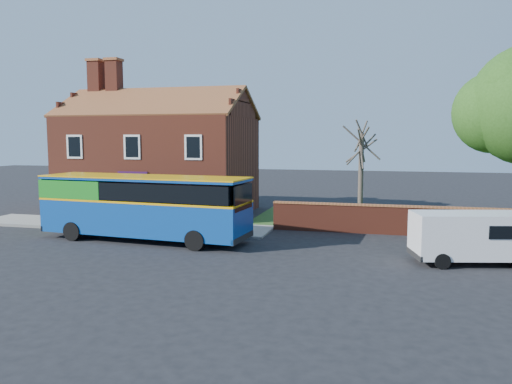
# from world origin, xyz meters

# --- Properties ---
(ground) EXTENTS (120.00, 120.00, 0.00)m
(ground) POSITION_xyz_m (0.00, 0.00, 0.00)
(ground) COLOR black
(ground) RESTS_ON ground
(pavement) EXTENTS (18.00, 3.50, 0.12)m
(pavement) POSITION_xyz_m (-7.00, 5.75, 0.06)
(pavement) COLOR gray
(pavement) RESTS_ON ground
(kerb) EXTENTS (18.00, 0.15, 0.14)m
(kerb) POSITION_xyz_m (-7.00, 4.00, 0.07)
(kerb) COLOR slate
(kerb) RESTS_ON ground
(grass_strip) EXTENTS (26.00, 12.00, 0.04)m
(grass_strip) POSITION_xyz_m (13.00, 13.00, 0.02)
(grass_strip) COLOR #426B28
(grass_strip) RESTS_ON ground
(shop_building) EXTENTS (12.30, 8.13, 10.50)m
(shop_building) POSITION_xyz_m (-7.02, 11.50, 3.41)
(shop_building) COLOR brown
(shop_building) RESTS_ON ground
(boundary_wall) EXTENTS (22.00, 0.38, 1.60)m
(boundary_wall) POSITION_xyz_m (13.00, 7.00, 0.81)
(boundary_wall) COLOR maroon
(boundary_wall) RESTS_ON ground
(bus) EXTENTS (10.90, 3.63, 3.26)m
(bus) POSITION_xyz_m (-3.99, 2.37, 1.85)
(bus) COLOR #0D4092
(bus) RESTS_ON ground
(van_near) EXTENTS (5.11, 2.97, 2.11)m
(van_near) POSITION_xyz_m (11.58, 1.40, 1.18)
(van_near) COLOR white
(van_near) RESTS_ON ground
(bare_tree) EXTENTS (2.23, 2.65, 5.94)m
(bare_tree) POSITION_xyz_m (6.60, 11.19, 3.05)
(bare_tree) COLOR #4C4238
(bare_tree) RESTS_ON ground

